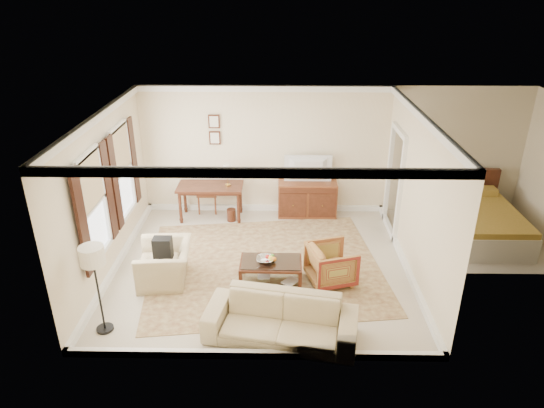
{
  "coord_description": "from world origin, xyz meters",
  "views": [
    {
      "loc": [
        0.34,
        -7.83,
        4.9
      ],
      "look_at": [
        0.2,
        0.3,
        1.15
      ],
      "focal_mm": 32.0,
      "sensor_mm": 36.0,
      "label": 1
    }
  ],
  "objects_px": {
    "tv": "(308,161)",
    "striped_armchair": "(331,263)",
    "sideboard": "(307,199)",
    "coffee_table": "(271,266)",
    "club_armchair": "(164,258)",
    "sofa": "(281,313)",
    "writing_desk": "(210,190)"
  },
  "relations": [
    {
      "from": "sideboard",
      "to": "tv",
      "type": "relative_size",
      "value": 1.31
    },
    {
      "from": "writing_desk",
      "to": "coffee_table",
      "type": "bearing_deg",
      "value": -61.95
    },
    {
      "from": "tv",
      "to": "coffee_table",
      "type": "xyz_separation_m",
      "value": [
        -0.77,
        -2.78,
        -0.96
      ]
    },
    {
      "from": "sideboard",
      "to": "striped_armchair",
      "type": "relative_size",
      "value": 1.68
    },
    {
      "from": "striped_armchair",
      "to": "club_armchair",
      "type": "height_order",
      "value": "club_armchair"
    },
    {
      "from": "coffee_table",
      "to": "club_armchair",
      "type": "distance_m",
      "value": 1.89
    },
    {
      "from": "coffee_table",
      "to": "striped_armchair",
      "type": "xyz_separation_m",
      "value": [
        1.07,
        0.08,
        0.04
      ]
    },
    {
      "from": "tv",
      "to": "coffee_table",
      "type": "distance_m",
      "value": 3.04
    },
    {
      "from": "coffee_table",
      "to": "sofa",
      "type": "bearing_deg",
      "value": -83.07
    },
    {
      "from": "striped_armchair",
      "to": "club_armchair",
      "type": "bearing_deg",
      "value": 73.51
    },
    {
      "from": "writing_desk",
      "to": "club_armchair",
      "type": "distance_m",
      "value": 2.6
    },
    {
      "from": "writing_desk",
      "to": "coffee_table",
      "type": "relative_size",
      "value": 1.33
    },
    {
      "from": "sideboard",
      "to": "club_armchair",
      "type": "xyz_separation_m",
      "value": [
        -2.66,
        -2.72,
        0.05
      ]
    },
    {
      "from": "striped_armchair",
      "to": "sofa",
      "type": "height_order",
      "value": "sofa"
    },
    {
      "from": "tv",
      "to": "sofa",
      "type": "height_order",
      "value": "tv"
    },
    {
      "from": "tv",
      "to": "sofa",
      "type": "xyz_separation_m",
      "value": [
        -0.6,
        -4.21,
        -0.87
      ]
    },
    {
      "from": "club_armchair",
      "to": "coffee_table",
      "type": "bearing_deg",
      "value": 82.22
    },
    {
      "from": "striped_armchair",
      "to": "sofa",
      "type": "xyz_separation_m",
      "value": [
        -0.89,
        -1.51,
        0.05
      ]
    },
    {
      "from": "club_armchair",
      "to": "sofa",
      "type": "relative_size",
      "value": 0.47
    },
    {
      "from": "writing_desk",
      "to": "sofa",
      "type": "height_order",
      "value": "sofa"
    },
    {
      "from": "sideboard",
      "to": "coffee_table",
      "type": "height_order",
      "value": "sideboard"
    },
    {
      "from": "coffee_table",
      "to": "club_armchair",
      "type": "height_order",
      "value": "club_armchair"
    },
    {
      "from": "tv",
      "to": "striped_armchair",
      "type": "bearing_deg",
      "value": 96.23
    },
    {
      "from": "coffee_table",
      "to": "tv",
      "type": "bearing_deg",
      "value": 74.46
    },
    {
      "from": "club_armchair",
      "to": "sofa",
      "type": "bearing_deg",
      "value": 48.25
    },
    {
      "from": "sideboard",
      "to": "club_armchair",
      "type": "distance_m",
      "value": 3.8
    },
    {
      "from": "coffee_table",
      "to": "striped_armchair",
      "type": "relative_size",
      "value": 1.39
    },
    {
      "from": "sideboard",
      "to": "striped_armchair",
      "type": "bearing_deg",
      "value": -83.81
    },
    {
      "from": "striped_armchair",
      "to": "sofa",
      "type": "bearing_deg",
      "value": 133.08
    },
    {
      "from": "writing_desk",
      "to": "tv",
      "type": "height_order",
      "value": "tv"
    },
    {
      "from": "striped_armchair",
      "to": "club_armchair",
      "type": "relative_size",
      "value": 0.75
    },
    {
      "from": "tv",
      "to": "striped_armchair",
      "type": "height_order",
      "value": "tv"
    }
  ]
}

